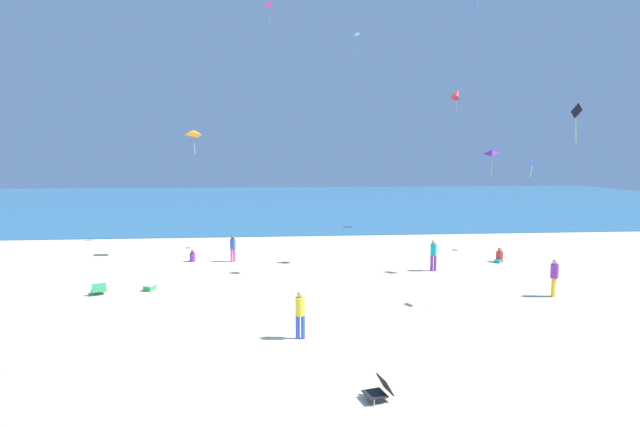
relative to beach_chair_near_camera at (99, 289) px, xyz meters
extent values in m
plane|color=beige|center=(9.38, 2.61, -0.22)|extent=(120.00, 120.00, 0.00)
cube|color=teal|center=(9.38, 45.04, -0.20)|extent=(120.00, 60.00, 0.05)
cube|color=#2D9956|center=(-0.05, 0.11, -0.07)|extent=(0.74, 0.72, 0.03)
cube|color=#2D9956|center=(0.07, -0.15, 0.10)|extent=(0.61, 0.42, 0.35)
cylinder|color=#B7B7BC|center=(-0.37, 0.13, -0.15)|extent=(0.02, 0.02, 0.16)
cylinder|color=#B7B7BC|center=(0.15, 0.37, -0.15)|extent=(0.02, 0.02, 0.16)
cube|color=black|center=(9.89, -10.39, -0.06)|extent=(0.60, 0.63, 0.03)
cube|color=black|center=(10.15, -10.33, 0.13)|extent=(0.37, 0.58, 0.41)
cylinder|color=#B7B7BC|center=(9.82, -10.69, -0.14)|extent=(0.02, 0.02, 0.16)
cylinder|color=#B7B7BC|center=(9.69, -10.17, -0.14)|extent=(0.02, 0.02, 0.16)
cube|color=#339956|center=(2.01, 0.47, -0.12)|extent=(0.50, 0.60, 0.21)
cube|color=white|center=(2.01, 0.47, 0.01)|extent=(0.51, 0.61, 0.04)
cylinder|color=red|center=(20.07, 4.89, 0.07)|extent=(0.55, 0.55, 0.59)
sphere|color=#A87A5B|center=(20.07, 4.89, 0.47)|extent=(0.24, 0.24, 0.24)
cube|color=#19ADB2|center=(19.91, 4.72, -0.14)|extent=(0.51, 0.52, 0.17)
cylinder|color=purple|center=(2.91, 6.58, 0.01)|extent=(0.34, 0.34, 0.48)
sphere|color=brown|center=(2.91, 6.58, 0.34)|extent=(0.19, 0.19, 0.19)
cube|color=blue|center=(2.89, 6.77, -0.16)|extent=(0.27, 0.37, 0.14)
cylinder|color=yellow|center=(19.14, -2.16, 0.17)|extent=(0.14, 0.14, 0.80)
cylinder|color=yellow|center=(19.27, -2.03, 0.17)|extent=(0.14, 0.14, 0.80)
cylinder|color=purple|center=(19.21, -2.10, 0.87)|extent=(0.45, 0.45, 0.60)
sphere|color=beige|center=(19.21, -2.10, 1.27)|extent=(0.22, 0.22, 0.22)
cylinder|color=purple|center=(15.75, 3.02, 0.18)|extent=(0.14, 0.14, 0.80)
cylinder|color=purple|center=(15.59, 3.11, 0.18)|extent=(0.14, 0.14, 0.80)
cylinder|color=#19ADB2|center=(15.67, 3.07, 0.88)|extent=(0.44, 0.44, 0.60)
sphere|color=beige|center=(15.67, 3.07, 1.28)|extent=(0.22, 0.22, 0.22)
cylinder|color=#D8599E|center=(5.26, 6.35, 0.14)|extent=(0.13, 0.13, 0.74)
cylinder|color=#D8599E|center=(5.11, 6.27, 0.14)|extent=(0.13, 0.13, 0.74)
cylinder|color=blue|center=(5.18, 6.31, 0.79)|extent=(0.40, 0.40, 0.55)
sphere|color=brown|center=(5.18, 6.31, 1.16)|extent=(0.20, 0.20, 0.20)
cylinder|color=blue|center=(8.23, -6.06, 0.17)|extent=(0.14, 0.14, 0.78)
cylinder|color=blue|center=(8.41, -6.09, 0.17)|extent=(0.14, 0.14, 0.78)
cylinder|color=yellow|center=(8.32, -6.07, 0.85)|extent=(0.36, 0.36, 0.59)
sphere|color=tan|center=(8.32, -6.07, 1.24)|extent=(0.21, 0.21, 0.21)
pyramid|color=#DB3DA8|center=(7.32, 13.18, 15.74)|extent=(0.62, 0.54, 0.34)
cylinder|color=green|center=(7.33, 13.14, 14.94)|extent=(0.08, 0.20, 0.91)
pyramid|color=white|center=(12.66, 9.66, 13.14)|extent=(0.36, 0.45, 0.20)
cylinder|color=#1EADAD|center=(12.68, 9.67, 12.33)|extent=(0.12, 0.04, 1.06)
cone|color=red|center=(22.29, 18.44, 10.69)|extent=(1.22, 1.21, 1.07)
cylinder|color=pink|center=(22.29, 18.44, 9.83)|extent=(0.07, 0.07, 1.04)
pyramid|color=blue|center=(23.40, 8.08, 5.38)|extent=(0.34, 0.42, 0.23)
cylinder|color=white|center=(23.37, 8.08, 4.75)|extent=(0.18, 0.05, 0.75)
pyramid|color=orange|center=(2.94, 8.42, 7.03)|extent=(1.05, 0.97, 0.50)
cylinder|color=white|center=(2.91, 8.37, 6.13)|extent=(0.08, 0.12, 0.69)
pyramid|color=purple|center=(18.21, 2.22, 5.87)|extent=(0.77, 0.71, 0.39)
cylinder|color=orange|center=(18.23, 2.27, 5.08)|extent=(0.08, 0.13, 0.76)
cube|color=black|center=(18.95, -3.46, 7.37)|extent=(0.21, 0.61, 0.60)
cylinder|color=#99DB33|center=(18.95, -3.46, 6.66)|extent=(0.14, 0.08, 0.99)
camera|label=1|loc=(7.51, -21.83, 5.63)|focal=28.29mm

